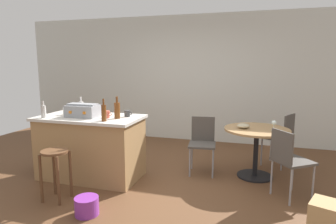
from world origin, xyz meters
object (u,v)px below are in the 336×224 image
Objects in this scene: kitchen_island at (91,147)px; plastic_bucket at (87,206)px; dining_table at (256,140)px; cup_2 at (107,114)px; cup_0 at (66,111)px; bottle_3 at (117,110)px; bottle_2 at (44,111)px; bottle_1 at (104,113)px; wine_glass at (274,123)px; wooden_stool at (55,164)px; cup_1 at (127,113)px; folding_chair_far at (281,135)px; serving_bowl at (243,126)px; bottle_0 at (81,107)px; toolbox at (83,111)px; folding_chair_near at (289,158)px; folding_chair_left at (202,140)px.

kitchen_island reaches higher than plastic_bucket.
dining_table is 2.20m from cup_2.
bottle_3 is at bearing -3.35° from cup_0.
cup_0 is (-0.87, 0.05, -0.07)m from bottle_3.
bottle_3 is at bearing 13.90° from bottle_2.
bottle_1 is at bearing 102.47° from plastic_bucket.
kitchen_island is 2.66m from wine_glass.
bottle_3 reaches higher than bottle_1.
wooden_stool is 2.36× the size of plastic_bucket.
bottle_2 reaches higher than cup_1.
folding_chair_far is 0.88m from serving_bowl.
wine_glass is at bearing 13.93° from kitchen_island.
cup_2 is 2.36m from wine_glass.
bottle_0 is at bearing -168.83° from serving_bowl.
bottle_1 is 1.21m from plastic_bucket.
plastic_bucket is (-2.18, -2.29, -0.42)m from folding_chair_far.
toolbox is (-2.41, -0.75, 0.45)m from dining_table.
dining_table is 2.23m from bottle_1.
cup_0 is (-3.14, -1.26, 0.44)m from folding_chair_far.
cup_0 is at bearing 177.05° from kitchen_island.
cup_1 reaches higher than serving_bowl.
toolbox is 3.77× the size of cup_1.
bottle_2 is (-0.56, -0.28, 0.55)m from kitchen_island.
cup_1 is at bearing 177.81° from folding_chair_near.
toolbox is 0.64m from cup_1.
dining_table is at bearing 21.17° from bottle_3.
cup_2 reaches higher than folding_chair_left.
dining_table is (2.35, 1.49, 0.10)m from wooden_stool.
cup_2 reaches higher than folding_chair_near.
serving_bowl is at bearing 11.17° from bottle_0.
serving_bowl reaches higher than plastic_bucket.
folding_chair_near is 1.03× the size of folding_chair_left.
folding_chair_left is at bearing 43.20° from wooden_stool.
folding_chair_near is 2.42m from bottle_1.
folding_chair_far is at bearing 75.80° from wine_glass.
folding_chair_left reaches higher than wooden_stool.
bottle_1 is (0.45, -0.20, 0.03)m from toolbox.
folding_chair_left is 3.60× the size of bottle_2.
bottle_3 is (-2.26, -0.09, 0.51)m from folding_chair_near.
dining_table is 1.07× the size of folding_chair_far.
toolbox reaches higher than serving_bowl.
bottle_2 is 1.17m from cup_1.
kitchen_island is 0.73m from bottle_1.
toolbox is (-0.06, 0.73, 0.55)m from wooden_stool.
bottle_1 is at bearing -141.20° from folding_chair_left.
wooden_stool is at bearing -112.53° from cup_2.
bottle_3 is 1.84m from serving_bowl.
bottle_0 reaches higher than bottle_2.
plastic_bucket is (-1.60, -1.68, -0.67)m from serving_bowl.
serving_bowl is (1.84, 0.70, -0.20)m from cup_2.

